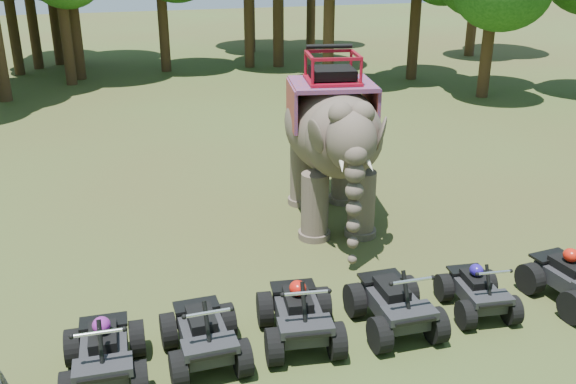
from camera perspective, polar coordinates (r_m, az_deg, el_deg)
name	(u,v)px	position (r m, az deg, el deg)	size (l,w,h in m)	color
ground	(305,301)	(13.07, 1.51, -9.65)	(110.00, 110.00, 0.00)	#47381E
elephant	(331,138)	(15.94, 3.89, 4.80)	(2.27, 5.17, 4.34)	brown
atv_0	(103,345)	(11.06, -16.11, -12.97)	(1.32, 1.81, 1.34)	black
atv_1	(203,326)	(11.20, -7.55, -11.77)	(1.31, 1.80, 1.33)	black
atv_2	(299,307)	(11.58, 1.02, -10.19)	(1.35, 1.86, 1.38)	black
atv_3	(395,296)	(12.08, 9.49, -9.06)	(1.35, 1.85, 1.37)	black
atv_4	(478,285)	(12.99, 16.55, -7.90)	(1.14, 1.57, 1.16)	black
atv_5	(575,271)	(13.93, 24.14, -6.47)	(1.32, 1.82, 1.35)	black
tree_2	(329,2)	(31.34, 3.70, 16.51)	(5.51, 5.51, 7.87)	#195114
tree_3	(416,1)	(33.39, 11.35, 16.31)	(5.38, 5.38, 7.68)	#195114
tree_4	(491,14)	(30.21, 17.60, 14.87)	(5.13, 5.13, 7.33)	#195114
tree_40	(63,9)	(33.23, -19.39, 15.06)	(5.01, 5.01, 7.16)	#195114
tree_45	(9,2)	(36.71, -23.55, 15.25)	(5.19, 5.19, 7.41)	#195114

